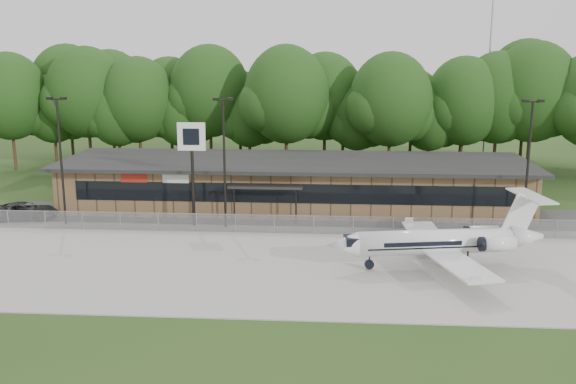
# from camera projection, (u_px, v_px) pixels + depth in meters

# --- Properties ---
(ground) EXTENTS (160.00, 160.00, 0.00)m
(ground) POSITION_uv_depth(u_px,v_px,m) (268.00, 313.00, 34.37)
(ground) COLOR #243F16
(ground) RESTS_ON ground
(apron) EXTENTS (64.00, 18.00, 0.08)m
(apron) POSITION_uv_depth(u_px,v_px,m) (280.00, 264.00, 42.15)
(apron) COLOR #9E9B93
(apron) RESTS_ON ground
(parking_lot) EXTENTS (50.00, 9.00, 0.06)m
(parking_lot) POSITION_uv_depth(u_px,v_px,m) (291.00, 219.00, 53.35)
(parking_lot) COLOR #383835
(parking_lot) RESTS_ON ground
(terminal) EXTENTS (41.00, 11.65, 4.30)m
(terminal) POSITION_uv_depth(u_px,v_px,m) (294.00, 183.00, 57.20)
(terminal) COLOR brown
(terminal) RESTS_ON ground
(fence) EXTENTS (46.00, 0.04, 1.52)m
(fence) POSITION_uv_depth(u_px,v_px,m) (287.00, 224.00, 48.80)
(fence) COLOR gray
(fence) RESTS_ON ground
(treeline) EXTENTS (72.00, 12.00, 15.00)m
(treeline) POSITION_uv_depth(u_px,v_px,m) (304.00, 105.00, 73.62)
(treeline) COLOR #163711
(treeline) RESTS_ON ground
(radio_mast) EXTENTS (0.20, 0.20, 25.00)m
(radio_mast) POSITION_uv_depth(u_px,v_px,m) (489.00, 60.00, 76.89)
(radio_mast) COLOR gray
(radio_mast) RESTS_ON ground
(light_pole_left) EXTENTS (1.55, 0.30, 10.23)m
(light_pole_left) POSITION_uv_depth(u_px,v_px,m) (60.00, 151.00, 50.34)
(light_pole_left) COLOR black
(light_pole_left) RESTS_ON ground
(light_pole_mid) EXTENTS (1.55, 0.30, 10.23)m
(light_pole_mid) POSITION_uv_depth(u_px,v_px,m) (224.00, 153.00, 49.46)
(light_pole_mid) COLOR black
(light_pole_mid) RESTS_ON ground
(light_pole_right) EXTENTS (1.55, 0.30, 10.23)m
(light_pole_right) POSITION_uv_depth(u_px,v_px,m) (529.00, 157.00, 47.91)
(light_pole_right) COLOR black
(light_pole_right) RESTS_ON ground
(business_jet) EXTENTS (14.33, 12.85, 4.83)m
(business_jet) POSITION_uv_depth(u_px,v_px,m) (442.00, 242.00, 41.04)
(business_jet) COLOR silver
(business_jet) RESTS_ON ground
(suv) EXTENTS (5.64, 3.30, 1.48)m
(suv) POSITION_uv_depth(u_px,v_px,m) (24.00, 211.00, 52.92)
(suv) COLOR #302F32
(suv) RESTS_ON ground
(pole_sign) EXTENTS (2.17, 0.27, 8.29)m
(pole_sign) POSITION_uv_depth(u_px,v_px,m) (192.00, 148.00, 49.85)
(pole_sign) COLOR black
(pole_sign) RESTS_ON ground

